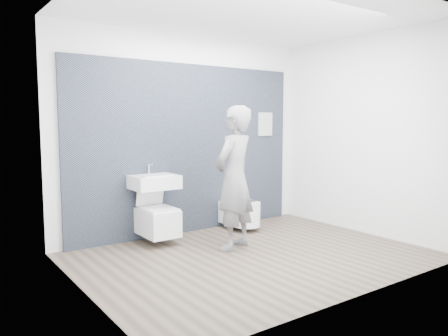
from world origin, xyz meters
TOP-DOWN VIEW (x-y plane):
  - ground at (0.00, 0.00)m, footprint 4.00×4.00m
  - room_shell at (0.00, 0.00)m, footprint 4.00×4.00m
  - tile_wall at (0.00, 1.47)m, footprint 3.60×0.06m
  - washbasin at (-0.68, 1.22)m, footprint 0.59×0.44m
  - toilet_square at (-0.68, 1.15)m, footprint 0.41×0.59m
  - toilet_rounded at (0.68, 1.11)m, footprint 0.39×0.66m
  - info_placard at (1.40, 1.43)m, footprint 0.28×0.03m
  - visitor at (0.00, 0.38)m, footprint 0.76×0.64m

SIDE VIEW (x-z plane):
  - ground at x=0.00m, z-range 0.00..0.00m
  - tile_wall at x=0.00m, z-range -1.20..1.20m
  - info_placard at x=1.40m, z-range -0.18..0.18m
  - toilet_rounded at x=0.68m, z-range 0.07..0.42m
  - toilet_square at x=-0.68m, z-range -0.08..0.70m
  - washbasin at x=-0.68m, z-range 0.59..1.03m
  - visitor at x=0.00m, z-range 0.00..1.79m
  - room_shell at x=0.00m, z-range -0.26..3.74m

